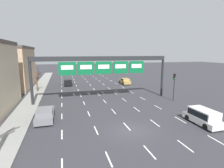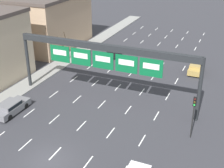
% 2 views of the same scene
% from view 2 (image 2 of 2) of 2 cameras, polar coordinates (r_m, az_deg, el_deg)
% --- Properties ---
extents(ground_plane, '(220.00, 220.00, 0.00)m').
position_cam_2_polar(ground_plane, '(28.67, -11.44, -13.47)').
color(ground_plane, '#333338').
extents(lane_dashes, '(13.32, 67.00, 0.01)m').
position_cam_2_polar(lane_dashes, '(38.59, -0.31, -2.09)').
color(lane_dashes, white).
rests_on(lane_dashes, ground_plane).
extents(sign_gantry, '(21.81, 0.70, 7.12)m').
position_cam_2_polar(sign_gantry, '(34.76, -1.48, 5.49)').
color(sign_gantry, '#232628').
rests_on(sign_gantry, ground_plane).
extents(building_far, '(12.84, 15.09, 9.02)m').
position_cam_2_polar(building_far, '(57.65, -12.85, 11.33)').
color(building_far, tan).
rests_on(building_far, ground_plane).
extents(car_grey, '(1.93, 4.63, 1.39)m').
position_cam_2_polar(car_grey, '(36.26, -18.04, -4.02)').
color(car_grey, slate).
rests_on(car_grey, ground_plane).
extents(car_black, '(1.87, 4.67, 1.39)m').
position_cam_2_polar(car_black, '(51.88, 0.58, 6.10)').
color(car_black, black).
rests_on(car_black, ground_plane).
extents(car_gold, '(1.83, 4.03, 1.42)m').
position_cam_2_polar(car_gold, '(46.37, 15.12, 2.84)').
color(car_gold, '#A88947').
rests_on(car_gold, ground_plane).
extents(traffic_light_near_gantry, '(0.30, 0.35, 4.41)m').
position_cam_2_polar(traffic_light_near_gantry, '(30.17, 14.74, -4.49)').
color(traffic_light_near_gantry, black).
rests_on(traffic_light_near_gantry, ground_plane).
extents(tree_bare_closest, '(2.10, 2.12, 4.85)m').
position_cam_2_polar(tree_bare_closest, '(48.81, -8.85, 6.74)').
color(tree_bare_closest, brown).
rests_on(tree_bare_closest, sidewalk_left).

